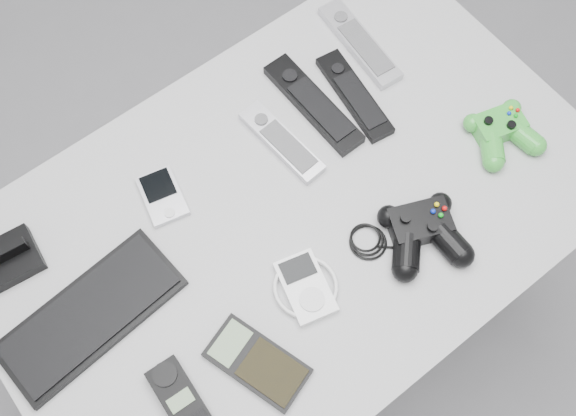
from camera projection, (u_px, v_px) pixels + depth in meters
floor at (310, 288)px, 1.81m from camera, size 3.50×3.50×0.00m
desk at (293, 224)px, 1.19m from camera, size 1.05×0.67×0.70m
pda_keyboard at (91, 315)px, 1.05m from camera, size 0.30×0.15×0.02m
dock_bracket at (7, 257)px, 1.07m from camera, size 0.10×0.09×0.05m
pda at (162, 196)px, 1.13m from camera, size 0.08×0.11×0.02m
remote_silver_a at (282, 142)px, 1.17m from camera, size 0.06×0.18×0.02m
remote_black_a at (313, 103)px, 1.20m from camera, size 0.05×0.23×0.02m
remote_black_b at (354, 95)px, 1.21m from camera, size 0.07×0.20×0.02m
remote_silver_b at (360, 43)px, 1.26m from camera, size 0.07×0.21×0.02m
cordless_handset at (188, 412)px, 0.99m from camera, size 0.06×0.17×0.03m
calculator at (257, 362)px, 1.02m from camera, size 0.12×0.17×0.02m
mp3_player at (306, 287)px, 1.07m from camera, size 0.13×0.13×0.02m
controller_black at (423, 231)px, 1.09m from camera, size 0.27×0.23×0.05m
controller_green at (502, 130)px, 1.17m from camera, size 0.15×0.15×0.04m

